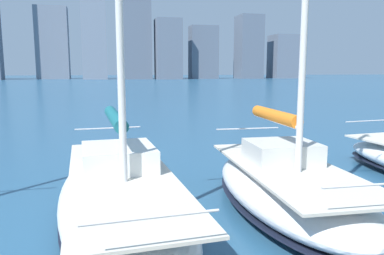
{
  "coord_description": "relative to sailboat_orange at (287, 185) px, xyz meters",
  "views": [
    {
      "loc": [
        2.31,
        1.86,
        3.54
      ],
      "look_at": [
        0.31,
        -6.7,
        2.2
      ],
      "focal_mm": 35.0,
      "sensor_mm": 36.0,
      "label": 1
    }
  ],
  "objects": [
    {
      "name": "sailboat_teal",
      "position": [
        4.12,
        -0.35,
        -0.01
      ],
      "size": [
        3.38,
        8.97,
        9.58
      ],
      "color": "silver",
      "rests_on": "ground"
    },
    {
      "name": "sailboat_orange",
      "position": [
        0.0,
        0.0,
        0.0
      ],
      "size": [
        3.12,
        6.99,
        9.36
      ],
      "color": "white",
      "rests_on": "ground"
    },
    {
      "name": "city_skyline",
      "position": [
        4.17,
        -153.16,
        16.62
      ],
      "size": [
        173.4,
        22.55,
        51.85
      ],
      "color": "slate",
      "rests_on": "ground"
    }
  ]
}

